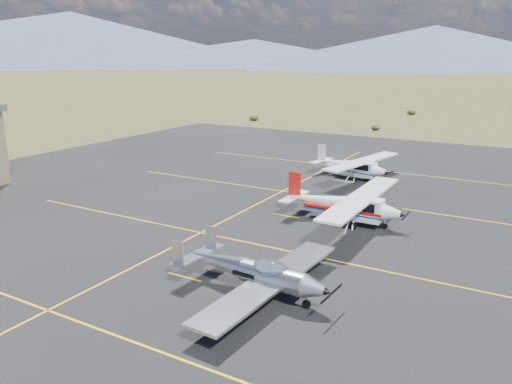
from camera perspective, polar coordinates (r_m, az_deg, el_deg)
The scene contains 5 objects.
ground at distance 26.01m, azimuth 1.93°, elevation -8.26°, with size 1600.00×1600.00×0.00m, color #383D1C.
apron at distance 31.95m, azimuth 7.82°, elevation -3.80°, with size 72.00×72.00×0.02m, color black.
aircraft_low_wing at distance 22.56m, azimuth 0.08°, elevation -9.18°, with size 7.22×10.07×2.19m.
aircraft_cessna at distance 32.34m, azimuth 10.02°, elevation -1.27°, with size 6.83×11.38×2.89m.
aircraft_plain at distance 44.27m, azimuth 10.86°, elevation 3.04°, with size 6.57×10.35×2.62m.
Camera 1 is at (11.06, -21.10, 10.43)m, focal length 35.00 mm.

